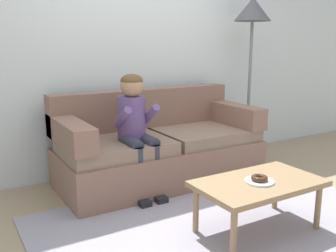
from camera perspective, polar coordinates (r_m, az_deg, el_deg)
The scene contains 10 objects.
ground at distance 3.26m, azimuth 5.22°, elevation -12.58°, with size 10.00×10.00×0.00m, color #9E896B.
wall_back at distance 4.17m, azimuth -5.95°, elevation 12.68°, with size 8.00×0.10×2.80m, color silver.
area_rug at distance 3.08m, azimuth 8.01°, elevation -14.10°, with size 2.78×1.80×0.01m, color #9993A3.
couch at distance 3.84m, azimuth -1.46°, elevation -3.33°, with size 2.00×0.90×0.90m.
coffee_table at distance 2.87m, azimuth 13.39°, elevation -8.81°, with size 0.93×0.54×0.40m.
person_child at distance 3.43m, azimuth -4.92°, elevation 0.51°, with size 0.34×0.58×1.10m.
plate at distance 2.83m, azimuth 13.50°, elevation -8.05°, with size 0.21×0.21×0.01m, color white.
donut at distance 2.82m, azimuth 13.52°, elevation -7.57°, with size 0.12×0.12×0.04m, color #422619.
toy_controller at distance 3.59m, azimuth 12.24°, elevation -9.97°, with size 0.23×0.09×0.05m.
floor_lamp at distance 4.59m, azimuth 12.49°, elevation 15.06°, with size 0.42×0.42×1.87m.
Camera 1 is at (-1.75, -2.39, 1.37)m, focal length 40.75 mm.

